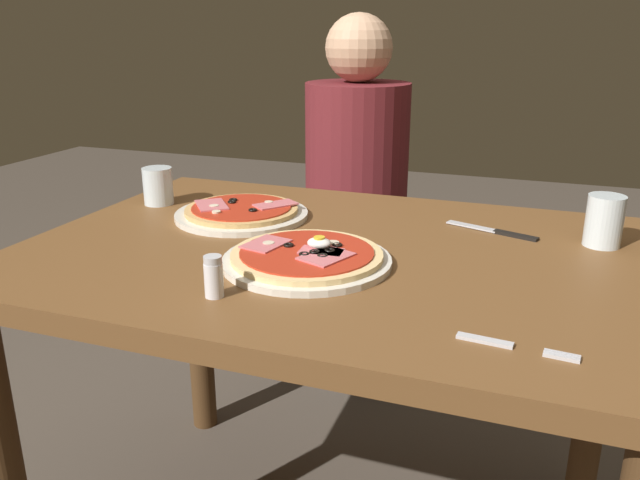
# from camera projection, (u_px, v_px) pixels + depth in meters

# --- Properties ---
(dining_table) EXTENTS (1.17, 0.83, 0.74)m
(dining_table) POSITION_uv_depth(u_px,v_px,m) (333.00, 304.00, 1.26)
(dining_table) COLOR brown
(dining_table) RESTS_ON ground
(pizza_foreground) EXTENTS (0.30, 0.30, 0.05)m
(pizza_foreground) POSITION_uv_depth(u_px,v_px,m) (307.00, 258.00, 1.13)
(pizza_foreground) COLOR silver
(pizza_foreground) RESTS_ON dining_table
(pizza_across_left) EXTENTS (0.29, 0.29, 0.03)m
(pizza_across_left) POSITION_uv_depth(u_px,v_px,m) (242.00, 212.00, 1.40)
(pizza_across_left) COLOR silver
(pizza_across_left) RESTS_ON dining_table
(water_glass_near) EXTENTS (0.07, 0.07, 0.09)m
(water_glass_near) POSITION_uv_depth(u_px,v_px,m) (158.00, 188.00, 1.50)
(water_glass_near) COLOR silver
(water_glass_near) RESTS_ON dining_table
(water_glass_far) EXTENTS (0.07, 0.07, 0.10)m
(water_glass_far) POSITION_uv_depth(u_px,v_px,m) (604.00, 224.00, 1.22)
(water_glass_far) COLOR silver
(water_glass_far) RESTS_ON dining_table
(fork) EXTENTS (0.16, 0.03, 0.00)m
(fork) POSITION_uv_depth(u_px,v_px,m) (506.00, 345.00, 0.84)
(fork) COLOR silver
(fork) RESTS_ON dining_table
(knife) EXTENTS (0.19, 0.08, 0.01)m
(knife) POSITION_uv_depth(u_px,v_px,m) (498.00, 232.00, 1.30)
(knife) COLOR silver
(knife) RESTS_ON dining_table
(salt_shaker) EXTENTS (0.03, 0.03, 0.07)m
(salt_shaker) POSITION_uv_depth(u_px,v_px,m) (214.00, 277.00, 0.99)
(salt_shaker) COLOR white
(salt_shaker) RESTS_ON dining_table
(diner_person) EXTENTS (0.32, 0.32, 1.18)m
(diner_person) POSITION_uv_depth(u_px,v_px,m) (356.00, 217.00, 2.05)
(diner_person) COLOR black
(diner_person) RESTS_ON ground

